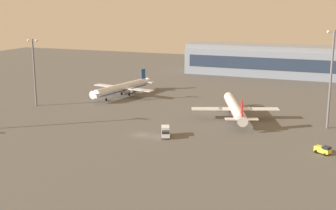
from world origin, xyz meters
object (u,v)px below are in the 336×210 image
at_px(airplane_taxiway_distant, 123,88).
at_px(baggage_tractor, 323,150).
at_px(catering_truck, 165,132).
at_px(apron_light_central, 331,74).
at_px(airplane_terminal_side, 235,108).
at_px(apron_light_west, 34,68).

xyz_separation_m(airplane_taxiway_distant, baggage_tractor, (83.79, -48.00, -2.48)).
bearing_deg(baggage_tractor, airplane_taxiway_distant, -91.23).
distance_m(catering_truck, apron_light_central, 54.40).
relative_size(airplane_taxiway_distant, catering_truck, 6.15).
relative_size(baggage_tractor, catering_truck, 0.75).
distance_m(airplane_terminal_side, airplane_taxiway_distant, 57.05).
bearing_deg(baggage_tractor, apron_light_west, -71.72).
bearing_deg(airplane_taxiway_distant, apron_light_west, 62.26).
relative_size(baggage_tractor, apron_light_central, 0.15).
xyz_separation_m(baggage_tractor, apron_light_central, (-0.46, 27.10, 16.09)).
relative_size(airplane_taxiway_distant, baggage_tractor, 8.23).
xyz_separation_m(catering_truck, apron_light_central, (43.81, 28.18, 15.69)).
xyz_separation_m(airplane_terminal_side, apron_light_west, (-75.70, -8.44, 10.93)).
height_order(airplane_taxiway_distant, apron_light_west, apron_light_west).
bearing_deg(apron_light_west, apron_light_central, 4.23).
height_order(airplane_terminal_side, apron_light_west, apron_light_west).
bearing_deg(airplane_terminal_side, airplane_taxiway_distant, 138.10).
height_order(airplane_terminal_side, apron_light_central, apron_light_central).
bearing_deg(catering_truck, apron_light_central, -170.52).
relative_size(airplane_taxiway_distant, apron_light_central, 1.22).
xyz_separation_m(apron_light_west, apron_light_central, (105.70, 7.81, 2.65)).
height_order(baggage_tractor, catering_truck, catering_truck).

